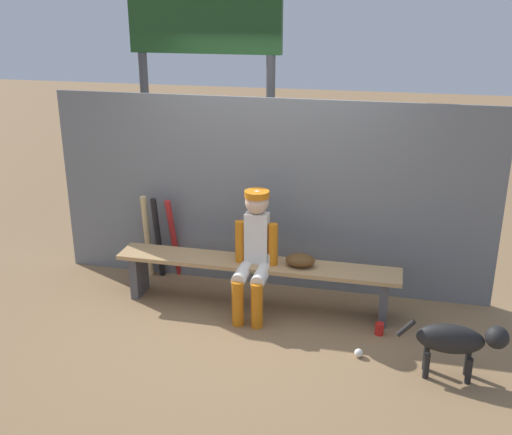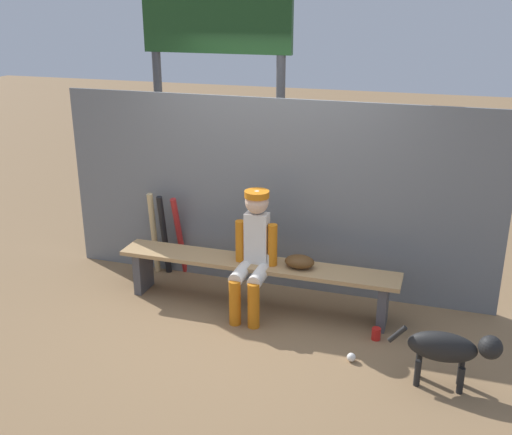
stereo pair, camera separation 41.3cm
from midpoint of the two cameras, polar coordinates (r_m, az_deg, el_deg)
The scene contains 13 objects.
ground_plane at distance 6.02m, azimuth 1.98°, elevation -8.36°, with size 30.00×30.00×0.00m, color olive.
chainlink_fence at distance 6.11m, azimuth 3.47°, elevation 2.04°, with size 4.47×0.03×1.95m, color slate.
dugout_bench at distance 5.85m, azimuth 2.03°, elevation -5.11°, with size 2.73×0.36×0.48m.
player_seated at distance 5.63m, azimuth 1.83°, elevation -3.05°, with size 0.41×0.55×1.19m.
baseball_glove at distance 5.69m, azimuth 6.19°, elevation -4.17°, with size 0.28×0.20×0.12m, color #593819.
bat_aluminum_red at distance 6.52m, azimuth -5.39°, elevation -1.77°, with size 0.06×0.06×0.90m, color #B22323.
bat_aluminum_black at distance 6.53m, azimuth -6.83°, elevation -1.70°, with size 0.06×0.06×0.92m, color black.
bat_wood_natural at distance 6.59m, azimuth -7.80°, elevation -1.51°, with size 0.06×0.06×0.93m, color tan.
baseball at distance 5.27m, azimuth 11.21°, elevation -12.78°, with size 0.07×0.07×0.07m, color white.
cup_on_ground at distance 5.60m, azimuth 13.32°, elevation -10.61°, with size 0.08×0.08×0.11m, color red.
cup_on_bench at distance 5.73m, azimuth 3.47°, elevation -3.96°, with size 0.08×0.08×0.11m, color silver.
scoreboard at distance 6.92m, azimuth -1.50°, elevation 15.52°, with size 1.99×0.27×3.36m.
dog at distance 5.01m, azimuth 20.04°, elevation -11.52°, with size 0.84×0.20×0.49m.
Camera 2 is at (1.62, -5.05, 2.85)m, focal length 42.64 mm.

